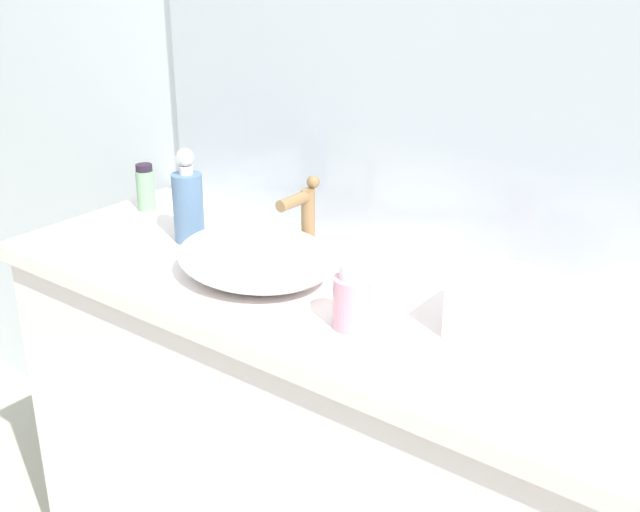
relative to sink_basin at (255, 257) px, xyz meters
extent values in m
cube|color=silver|center=(0.22, 0.33, 0.35)|extent=(6.00, 0.06, 2.60)
cube|color=silver|center=(0.29, 0.04, -0.07)|extent=(1.75, 0.51, 0.04)
ellipsoid|color=white|center=(0.00, 0.00, 0.00)|extent=(0.33, 0.28, 0.09)
cylinder|color=olive|center=(0.00, 0.17, 0.02)|extent=(0.03, 0.03, 0.14)
cylinder|color=olive|center=(0.00, 0.12, 0.08)|extent=(0.03, 0.09, 0.03)
sphere|color=olive|center=(0.00, 0.19, 0.11)|extent=(0.03, 0.03, 0.03)
cylinder|color=slate|center=(-0.25, 0.07, 0.03)|extent=(0.07, 0.07, 0.15)
cylinder|color=silver|center=(-0.25, 0.07, 0.12)|extent=(0.03, 0.03, 0.02)
sphere|color=silver|center=(-0.25, 0.07, 0.14)|extent=(0.04, 0.04, 0.04)
cylinder|color=silver|center=(-0.25, 0.05, 0.14)|extent=(0.02, 0.02, 0.02)
cylinder|color=#79A47C|center=(-0.49, 0.14, 0.00)|extent=(0.04, 0.04, 0.10)
cylinder|color=#261B2B|center=(-0.49, 0.14, 0.06)|extent=(0.04, 0.04, 0.02)
cylinder|color=#D190A5|center=(0.27, -0.05, 0.00)|extent=(0.07, 0.07, 0.09)
cylinder|color=silver|center=(0.27, -0.05, 0.06)|extent=(0.05, 0.05, 0.03)
cube|color=silver|center=(0.48, 0.08, 0.01)|extent=(0.13, 0.13, 0.12)
cone|color=white|center=(0.48, 0.08, 0.09)|extent=(0.07, 0.07, 0.04)
camera|label=1|loc=(1.01, -1.10, 0.63)|focal=45.84mm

